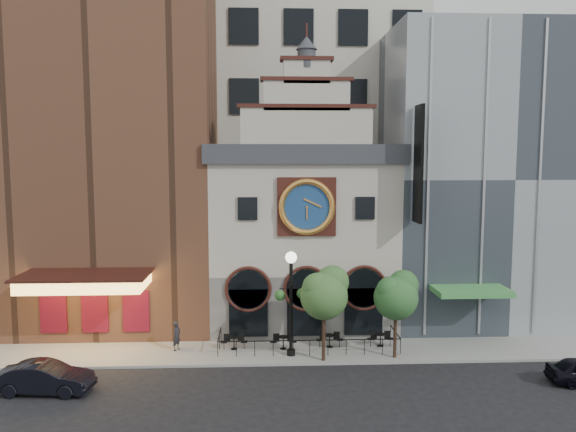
# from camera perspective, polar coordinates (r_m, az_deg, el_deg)

# --- Properties ---
(ground) EXTENTS (120.00, 120.00, 0.00)m
(ground) POSITION_cam_1_polar(r_m,az_deg,el_deg) (32.39, 2.41, -14.94)
(ground) COLOR black
(ground) RESTS_ON ground
(sidewalk) EXTENTS (44.00, 5.00, 0.15)m
(sidewalk) POSITION_cam_1_polar(r_m,az_deg,el_deg) (34.70, 2.04, -13.35)
(sidewalk) COLOR gray
(sidewalk) RESTS_ON ground
(clock_building) EXTENTS (12.60, 8.78, 18.65)m
(clock_building) POSITION_cam_1_polar(r_m,az_deg,el_deg) (38.34, 1.43, -1.30)
(clock_building) COLOR #605E5B
(clock_building) RESTS_ON ground
(theater_building) EXTENTS (14.00, 15.60, 25.00)m
(theater_building) POSITION_cam_1_polar(r_m,az_deg,el_deg) (41.38, -17.18, 7.19)
(theater_building) COLOR brown
(theater_building) RESTS_ON ground
(retail_building) EXTENTS (14.00, 14.40, 20.00)m
(retail_building) POSITION_cam_1_polar(r_m,az_deg,el_deg) (43.08, 18.78, 3.81)
(retail_building) COLOR gray
(retail_building) RESTS_ON ground
(office_tower) EXTENTS (20.00, 16.00, 40.00)m
(office_tower) POSITION_cam_1_polar(r_m,az_deg,el_deg) (50.86, 0.47, 15.59)
(office_tower) COLOR beige
(office_tower) RESTS_ON ground
(cafe_railing) EXTENTS (10.60, 2.60, 0.90)m
(cafe_railing) POSITION_cam_1_polar(r_m,az_deg,el_deg) (34.53, 2.04, -12.53)
(cafe_railing) COLOR black
(cafe_railing) RESTS_ON sidewalk
(bistro_0) EXTENTS (1.58, 0.68, 0.90)m
(bistro_0) POSITION_cam_1_polar(r_m,az_deg,el_deg) (34.42, -5.51, -12.59)
(bistro_0) COLOR black
(bistro_0) RESTS_ON sidewalk
(bistro_1) EXTENTS (1.58, 0.68, 0.90)m
(bistro_1) POSITION_cam_1_polar(r_m,az_deg,el_deg) (34.32, -0.48, -12.62)
(bistro_1) COLOR black
(bistro_1) RESTS_ON sidewalk
(bistro_2) EXTENTS (1.58, 0.68, 0.90)m
(bistro_2) POSITION_cam_1_polar(r_m,az_deg,el_deg) (34.72, 4.25, -12.41)
(bistro_2) COLOR black
(bistro_2) RESTS_ON sidewalk
(bistro_3) EXTENTS (1.58, 0.68, 0.90)m
(bistro_3) POSITION_cam_1_polar(r_m,az_deg,el_deg) (35.24, 9.37, -12.19)
(bistro_3) COLOR black
(bistro_3) RESTS_ON sidewalk
(car_left) EXTENTS (4.78, 2.01, 1.53)m
(car_left) POSITION_cam_1_polar(r_m,az_deg,el_deg) (31.12, -23.47, -14.85)
(car_left) COLOR black
(car_left) RESTS_ON ground
(pedestrian) EXTENTS (0.68, 0.76, 1.75)m
(pedestrian) POSITION_cam_1_polar(r_m,az_deg,el_deg) (34.64, -11.24, -11.84)
(pedestrian) COLOR black
(pedestrian) RESTS_ON sidewalk
(lamppost) EXTENTS (1.90, 0.97, 6.08)m
(lamppost) POSITION_cam_1_polar(r_m,az_deg,el_deg) (32.38, 0.31, -7.69)
(lamppost) COLOR black
(lamppost) RESTS_ON sidewalk
(tree_left) EXTENTS (2.79, 2.69, 5.37)m
(tree_left) POSITION_cam_1_polar(r_m,az_deg,el_deg) (31.65, 3.75, -7.69)
(tree_left) COLOR #382619
(tree_left) RESTS_ON sidewalk
(tree_right) EXTENTS (2.61, 2.51, 5.02)m
(tree_right) POSITION_cam_1_polar(r_m,az_deg,el_deg) (32.69, 10.97, -7.81)
(tree_right) COLOR #382619
(tree_right) RESTS_ON sidewalk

